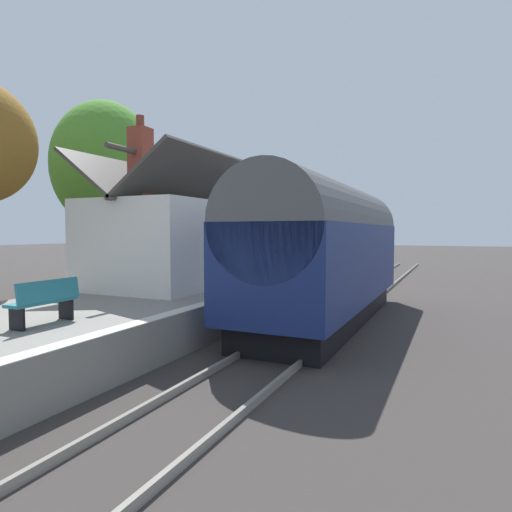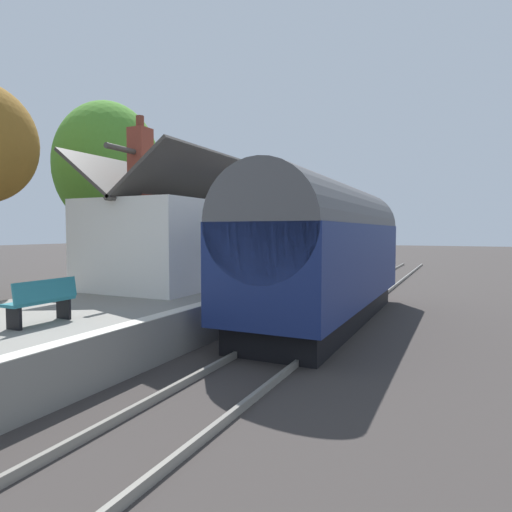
% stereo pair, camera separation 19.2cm
% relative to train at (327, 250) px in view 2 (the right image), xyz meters
% --- Properties ---
extents(ground_plane, '(160.00, 160.00, 0.00)m').
position_rel_train_xyz_m(ground_plane, '(-0.51, 0.90, -2.22)').
color(ground_plane, '#383330').
extents(platform, '(32.00, 5.25, 0.99)m').
position_rel_train_xyz_m(platform, '(-0.51, 4.52, -1.73)').
color(platform, gray).
rests_on(platform, ground).
extents(platform_edge_coping, '(32.00, 0.36, 0.02)m').
position_rel_train_xyz_m(platform_edge_coping, '(-0.51, 2.08, -1.23)').
color(platform_edge_coping, beige).
rests_on(platform_edge_coping, platform).
extents(rail_near, '(52.00, 0.08, 0.14)m').
position_rel_train_xyz_m(rail_near, '(-0.51, -0.72, -2.15)').
color(rail_near, gray).
rests_on(rail_near, ground).
extents(rail_far, '(52.00, 0.08, 0.14)m').
position_rel_train_xyz_m(rail_far, '(-0.51, 0.72, -2.15)').
color(rail_far, gray).
rests_on(rail_far, ground).
extents(train, '(10.22, 2.73, 4.32)m').
position_rel_train_xyz_m(train, '(0.00, 0.00, 0.00)').
color(train, black).
rests_on(train, ground).
extents(station_building, '(7.79, 3.99, 5.25)m').
position_rel_train_xyz_m(station_building, '(-0.09, 5.03, 0.28)').
color(station_building, white).
rests_on(station_building, platform).
extents(bench_by_lamp, '(1.41, 0.46, 0.88)m').
position_rel_train_xyz_m(bench_by_lamp, '(-7.20, 3.60, -0.76)').
color(bench_by_lamp, '#26727F').
rests_on(bench_by_lamp, platform).
extents(bench_platform_end, '(1.41, 0.45, 0.88)m').
position_rel_train_xyz_m(bench_platform_end, '(9.13, 3.53, -0.76)').
color(bench_platform_end, '#26727F').
rests_on(bench_platform_end, platform).
extents(planter_corner_building, '(0.47, 0.47, 0.76)m').
position_rel_train_xyz_m(planter_corner_building, '(5.43, 2.60, -0.82)').
color(planter_corner_building, '#9E5138').
rests_on(planter_corner_building, platform).
extents(planter_edge_far, '(0.42, 0.42, 0.70)m').
position_rel_train_xyz_m(planter_edge_far, '(7.81, 5.67, -0.86)').
color(planter_edge_far, black).
rests_on(planter_edge_far, platform).
extents(planter_bench_left, '(0.57, 0.57, 0.85)m').
position_rel_train_xyz_m(planter_bench_left, '(10.16, 4.40, -0.79)').
color(planter_bench_left, teal).
rests_on(planter_bench_left, platform).
extents(lamp_post_platform, '(0.32, 0.50, 3.80)m').
position_rel_train_xyz_m(lamp_post_platform, '(7.68, 2.93, 1.41)').
color(lamp_post_platform, black).
rests_on(lamp_post_platform, platform).
extents(station_sign_board, '(0.96, 0.06, 1.57)m').
position_rel_train_xyz_m(station_sign_board, '(6.04, 2.56, -0.05)').
color(station_sign_board, black).
rests_on(station_sign_board, platform).
extents(tree_behind_building, '(4.46, 4.53, 8.39)m').
position_rel_train_xyz_m(tree_behind_building, '(1.53, 10.32, 3.41)').
color(tree_behind_building, '#4C3828').
rests_on(tree_behind_building, ground).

